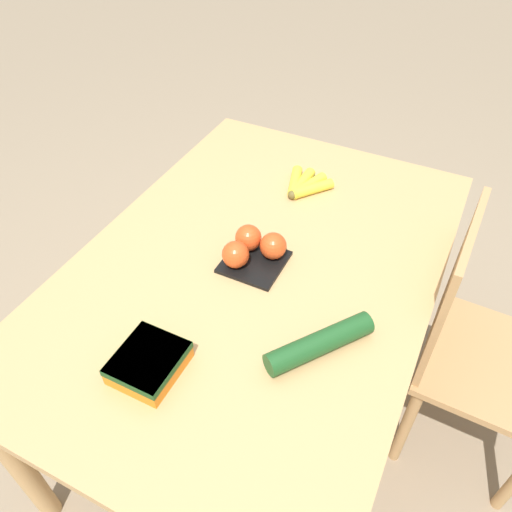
# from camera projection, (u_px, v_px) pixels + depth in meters

# --- Properties ---
(ground_plane) EXTENTS (12.00, 12.00, 0.00)m
(ground_plane) POSITION_uv_depth(u_px,v_px,m) (256.00, 401.00, 1.88)
(ground_plane) COLOR gray
(dining_table) EXTENTS (1.39, 0.95, 0.73)m
(dining_table) POSITION_uv_depth(u_px,v_px,m) (256.00, 286.00, 1.44)
(dining_table) COLOR tan
(dining_table) RESTS_ON ground_plane
(chair) EXTENTS (0.43, 0.41, 0.89)m
(chair) POSITION_uv_depth(u_px,v_px,m) (474.00, 349.00, 1.49)
(chair) COLOR tan
(chair) RESTS_ON ground_plane
(banana_bunch) EXTENTS (0.16, 0.16, 0.03)m
(banana_bunch) POSITION_uv_depth(u_px,v_px,m) (304.00, 185.00, 1.63)
(banana_bunch) COLOR brown
(banana_bunch) RESTS_ON dining_table
(tomato_pack) EXTENTS (0.16, 0.16, 0.08)m
(tomato_pack) POSITION_uv_depth(u_px,v_px,m) (253.00, 249.00, 1.37)
(tomato_pack) COLOR black
(tomato_pack) RESTS_ON dining_table
(carrot_bag) EXTENTS (0.16, 0.14, 0.05)m
(carrot_bag) POSITION_uv_depth(u_px,v_px,m) (149.00, 362.00, 1.11)
(carrot_bag) COLOR orange
(carrot_bag) RESTS_ON dining_table
(cucumber_near) EXTENTS (0.25, 0.21, 0.06)m
(cucumber_near) POSITION_uv_depth(u_px,v_px,m) (320.00, 343.00, 1.15)
(cucumber_near) COLOR #1E5123
(cucumber_near) RESTS_ON dining_table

